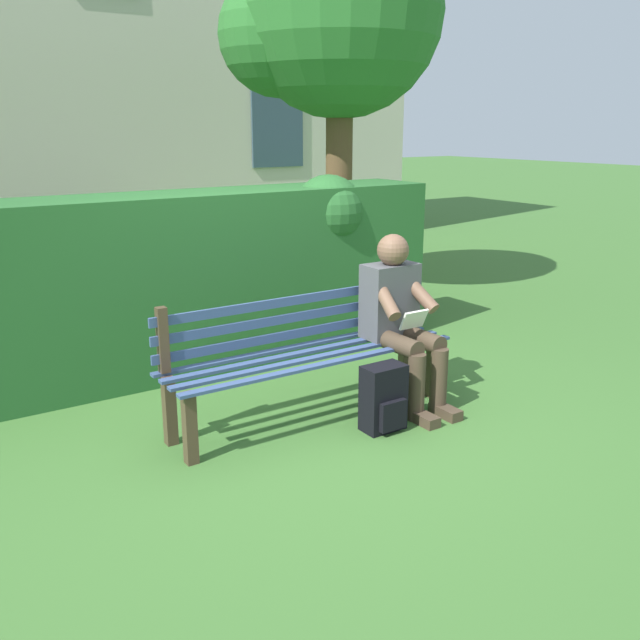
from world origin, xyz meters
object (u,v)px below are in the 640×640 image
Objects in this scene: park_bench at (306,351)px; backpack at (384,399)px; person_seated at (401,316)px; tree at (330,19)px.

park_bench reaches higher than backpack.
person_seated is 2.74× the size of backpack.
person_seated is at bearing 64.80° from tree.
person_seated is 3.88m from tree.
park_bench is 4.68× the size of backpack.
person_seated is 0.64m from backpack.
tree is 9.41× the size of backpack.
person_seated is at bearing -141.34° from backpack.
person_seated reaches higher than backpack.
backpack is at bearing 121.27° from park_bench.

